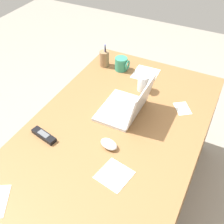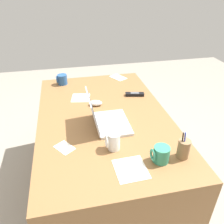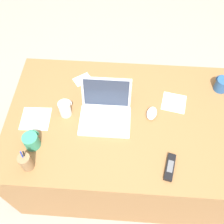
{
  "view_description": "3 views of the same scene",
  "coord_description": "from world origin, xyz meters",
  "px_view_note": "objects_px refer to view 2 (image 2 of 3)",
  "views": [
    {
      "loc": [
        1.03,
        0.49,
        1.83
      ],
      "look_at": [
        -0.06,
        -0.06,
        0.74
      ],
      "focal_mm": 45.07,
      "sensor_mm": 36.0,
      "label": 1
    },
    {
      "loc": [
        -1.41,
        0.24,
        1.61
      ],
      "look_at": [
        -0.07,
        -0.05,
        0.77
      ],
      "focal_mm": 37.02,
      "sensor_mm": 36.0,
      "label": 2
    },
    {
      "loc": [
        -0.03,
        -0.88,
        2.1
      ],
      "look_at": [
        -0.09,
        0.0,
        0.77
      ],
      "focal_mm": 42.06,
      "sensor_mm": 36.0,
      "label": 3
    }
  ],
  "objects_px": {
    "coffee_mug_spare": "(161,154)",
    "cordless_phone": "(135,94)",
    "coffee_mug_white": "(62,79)",
    "coffee_mug_tall": "(113,141)",
    "computer_mouse": "(96,103)",
    "laptop": "(106,119)",
    "pen_holder": "(183,149)"
  },
  "relations": [
    {
      "from": "computer_mouse",
      "to": "pen_holder",
      "type": "distance_m",
      "value": 0.79
    },
    {
      "from": "laptop",
      "to": "computer_mouse",
      "type": "xyz_separation_m",
      "value": [
        0.29,
        0.03,
        -0.03
      ]
    },
    {
      "from": "computer_mouse",
      "to": "cordless_phone",
      "type": "bearing_deg",
      "value": -59.14
    },
    {
      "from": "laptop",
      "to": "coffee_mug_spare",
      "type": "height_order",
      "value": "laptop"
    },
    {
      "from": "coffee_mug_spare",
      "to": "laptop",
      "type": "bearing_deg",
      "value": 29.21
    },
    {
      "from": "pen_holder",
      "to": "computer_mouse",
      "type": "bearing_deg",
      "value": 29.45
    },
    {
      "from": "computer_mouse",
      "to": "coffee_mug_white",
      "type": "distance_m",
      "value": 0.52
    },
    {
      "from": "laptop",
      "to": "pen_holder",
      "type": "xyz_separation_m",
      "value": [
        -0.4,
        -0.36,
        0.01
      ]
    },
    {
      "from": "coffee_mug_white",
      "to": "coffee_mug_tall",
      "type": "relative_size",
      "value": 0.91
    },
    {
      "from": "coffee_mug_tall",
      "to": "cordless_phone",
      "type": "distance_m",
      "value": 0.71
    },
    {
      "from": "coffee_mug_spare",
      "to": "cordless_phone",
      "type": "distance_m",
      "value": 0.79
    },
    {
      "from": "laptop",
      "to": "cordless_phone",
      "type": "bearing_deg",
      "value": -39.76
    },
    {
      "from": "laptop",
      "to": "pen_holder",
      "type": "height_order",
      "value": "laptop"
    },
    {
      "from": "coffee_mug_white",
      "to": "coffee_mug_tall",
      "type": "bearing_deg",
      "value": -165.05
    },
    {
      "from": "coffee_mug_tall",
      "to": "laptop",
      "type": "bearing_deg",
      "value": -1.21
    },
    {
      "from": "coffee_mug_spare",
      "to": "cordless_phone",
      "type": "bearing_deg",
      "value": -6.7
    },
    {
      "from": "pen_holder",
      "to": "coffee_mug_spare",
      "type": "bearing_deg",
      "value": 92.14
    },
    {
      "from": "cordless_phone",
      "to": "coffee_mug_spare",
      "type": "bearing_deg",
      "value": 173.3
    },
    {
      "from": "computer_mouse",
      "to": "coffee_mug_spare",
      "type": "height_order",
      "value": "coffee_mug_spare"
    },
    {
      "from": "laptop",
      "to": "coffee_mug_tall",
      "type": "xyz_separation_m",
      "value": [
        -0.25,
        0.01,
        0.01
      ]
    },
    {
      "from": "computer_mouse",
      "to": "coffee_mug_tall",
      "type": "xyz_separation_m",
      "value": [
        -0.54,
        -0.02,
        0.03
      ]
    },
    {
      "from": "coffee_mug_white",
      "to": "coffee_mug_spare",
      "type": "distance_m",
      "value": 1.26
    },
    {
      "from": "laptop",
      "to": "cordless_phone",
      "type": "relative_size",
      "value": 1.92
    },
    {
      "from": "computer_mouse",
      "to": "pen_holder",
      "type": "bearing_deg",
      "value": -135.12
    },
    {
      "from": "computer_mouse",
      "to": "coffee_mug_spare",
      "type": "distance_m",
      "value": 0.74
    },
    {
      "from": "coffee_mug_tall",
      "to": "coffee_mug_spare",
      "type": "height_order",
      "value": "coffee_mug_tall"
    },
    {
      "from": "coffee_mug_white",
      "to": "pen_holder",
      "type": "height_order",
      "value": "pen_holder"
    },
    {
      "from": "computer_mouse",
      "to": "pen_holder",
      "type": "relative_size",
      "value": 0.58
    },
    {
      "from": "computer_mouse",
      "to": "pen_holder",
      "type": "xyz_separation_m",
      "value": [
        -0.69,
        -0.39,
        0.04
      ]
    },
    {
      "from": "computer_mouse",
      "to": "coffee_mug_tall",
      "type": "relative_size",
      "value": 0.92
    },
    {
      "from": "coffee_mug_tall",
      "to": "cordless_phone",
      "type": "height_order",
      "value": "coffee_mug_tall"
    },
    {
      "from": "coffee_mug_spare",
      "to": "coffee_mug_white",
      "type": "bearing_deg",
      "value": 23.35
    }
  ]
}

